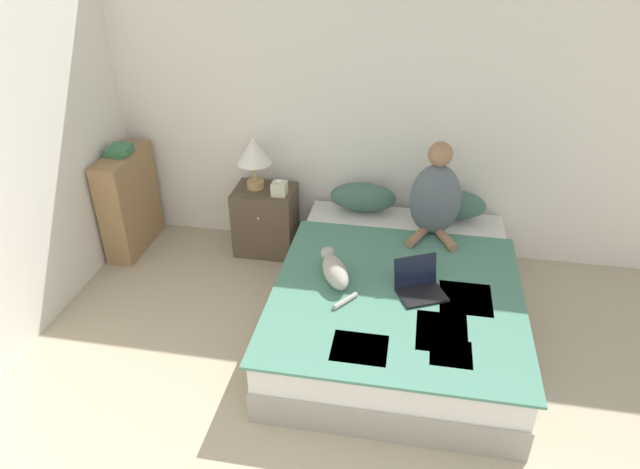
% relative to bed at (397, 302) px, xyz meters
% --- Properties ---
extents(wall_back, '(5.81, 0.05, 2.55)m').
position_rel_bed_xyz_m(wall_back, '(-0.12, 1.14, 1.05)').
color(wall_back, white).
rests_on(wall_back, ground_plane).
extents(bed, '(1.67, 2.14, 0.45)m').
position_rel_bed_xyz_m(bed, '(0.00, 0.00, 0.00)').
color(bed, '#9E998E').
rests_on(bed, ground_plane).
extents(pillow_near, '(0.55, 0.25, 0.24)m').
position_rel_bed_xyz_m(pillow_near, '(-0.36, 0.92, 0.35)').
color(pillow_near, '#42665B').
rests_on(pillow_near, bed).
extents(pillow_far, '(0.55, 0.25, 0.24)m').
position_rel_bed_xyz_m(pillow_far, '(0.36, 0.92, 0.35)').
color(pillow_far, '#42665B').
rests_on(pillow_far, bed).
extents(person_sitting, '(0.39, 0.38, 0.76)m').
position_rel_bed_xyz_m(person_sitting, '(0.21, 0.64, 0.55)').
color(person_sitting, slate).
rests_on(person_sitting, bed).
extents(cat_tabby, '(0.32, 0.56, 0.16)m').
position_rel_bed_xyz_m(cat_tabby, '(-0.44, -0.13, 0.30)').
color(cat_tabby, '#A8A399').
rests_on(cat_tabby, bed).
extents(laptop_open, '(0.39, 0.37, 0.23)m').
position_rel_bed_xyz_m(laptop_open, '(0.14, -0.17, 0.28)').
color(laptop_open, black).
rests_on(laptop_open, bed).
extents(nightstand, '(0.51, 0.42, 0.59)m').
position_rel_bed_xyz_m(nightstand, '(-1.20, 0.87, 0.07)').
color(nightstand, brown).
rests_on(nightstand, ground_plane).
extents(table_lamp, '(0.29, 0.29, 0.45)m').
position_rel_bed_xyz_m(table_lamp, '(-1.28, 0.89, 0.69)').
color(table_lamp, tan).
rests_on(table_lamp, nightstand).
extents(tissue_box, '(0.12, 0.12, 0.14)m').
position_rel_bed_xyz_m(tissue_box, '(-1.05, 0.80, 0.43)').
color(tissue_box, beige).
rests_on(tissue_box, nightstand).
extents(bookshelf, '(0.23, 0.68, 0.88)m').
position_rel_bed_xyz_m(bookshelf, '(-2.38, 0.71, 0.22)').
color(bookshelf, '#99754C').
rests_on(bookshelf, ground_plane).
extents(book_stack_top, '(0.21, 0.23, 0.07)m').
position_rel_bed_xyz_m(book_stack_top, '(-2.38, 0.72, 0.70)').
color(book_stack_top, '#3D7A51').
rests_on(book_stack_top, bookshelf).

